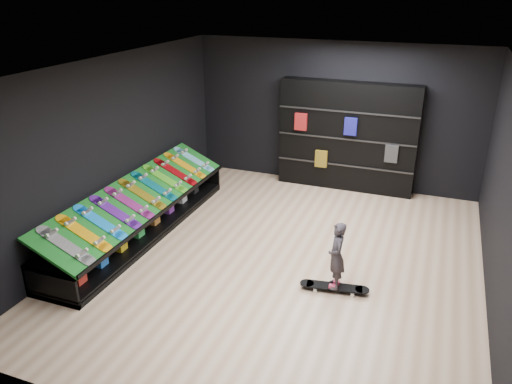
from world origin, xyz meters
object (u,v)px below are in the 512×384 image
(floor_skateboard, at_px, (334,289))
(back_shelving, at_px, (347,137))
(display_rack, at_px, (142,219))
(child, at_px, (336,268))

(floor_skateboard, bearing_deg, back_shelving, 91.02)
(display_rack, xyz_separation_m, child, (3.54, -0.59, 0.14))
(back_shelving, relative_size, child, 4.73)
(display_rack, distance_m, floor_skateboard, 3.59)
(back_shelving, xyz_separation_m, child, (0.67, -3.91, -0.74))
(floor_skateboard, bearing_deg, display_rack, 161.92)
(display_rack, xyz_separation_m, back_shelving, (2.87, 3.32, 0.87))
(display_rack, relative_size, floor_skateboard, 4.59)
(display_rack, height_order, child, child)
(back_shelving, bearing_deg, floor_skateboard, -80.28)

